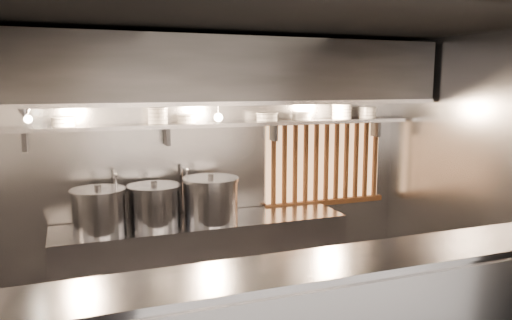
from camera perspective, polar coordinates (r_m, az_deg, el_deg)
ceiling at (r=4.10m, az=1.91°, el=15.66°), size 4.50×4.50×0.00m
wall_back at (r=5.56m, az=-4.15°, el=-0.69°), size 4.50×0.00×4.50m
wall_right at (r=5.43m, az=24.31°, el=-1.65°), size 0.00×3.00×3.00m
cooking_bench at (r=5.38m, az=-6.00°, el=-11.52°), size 3.00×0.70×0.90m
bowl_shelf at (r=5.33m, az=-3.64°, el=4.12°), size 4.40×0.34×0.04m
exhaust_hood at (r=5.10m, az=-2.96°, el=10.04°), size 4.40×0.81×0.65m
wood_screen at (r=6.02m, az=7.92°, el=-0.22°), size 1.56×0.09×1.04m
faucet_left at (r=5.23m, az=-15.86°, el=-2.62°), size 0.04×0.30×0.50m
faucet_right at (r=5.34m, az=-8.36°, el=-2.16°), size 0.04×0.30×0.50m
heat_lamp at (r=4.62m, az=-24.97°, el=4.97°), size 0.25×0.35×0.20m
pendant_bulb at (r=5.18m, az=-4.32°, el=4.89°), size 0.09×0.09×0.19m
stock_pot_left at (r=4.99m, az=-17.53°, el=-5.52°), size 0.56×0.56×0.46m
stock_pot_mid at (r=5.11m, az=-11.51°, el=-5.04°), size 0.56×0.56×0.45m
stock_pot_right at (r=5.16m, az=-5.16°, el=-4.49°), size 0.77×0.77×0.49m
bowl_stack_0 at (r=5.09m, az=-21.12°, el=4.10°), size 0.23×0.23×0.09m
bowl_stack_1 at (r=5.16m, az=-11.16°, el=4.99°), size 0.21×0.21×0.17m
bowl_stack_2 at (r=5.22m, az=-7.95°, el=4.70°), size 0.21×0.21×0.09m
bowl_stack_3 at (r=5.49m, az=1.25°, el=4.96°), size 0.24×0.24×0.09m
bowl_stack_4 at (r=5.66m, az=5.21°, el=5.04°), size 0.23×0.23×0.09m
bowl_stack_5 at (r=5.90m, az=9.78°, el=5.47°), size 0.24×0.24×0.17m
bowl_stack_6 at (r=6.09m, az=12.65°, el=5.30°), size 0.21×0.21×0.13m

